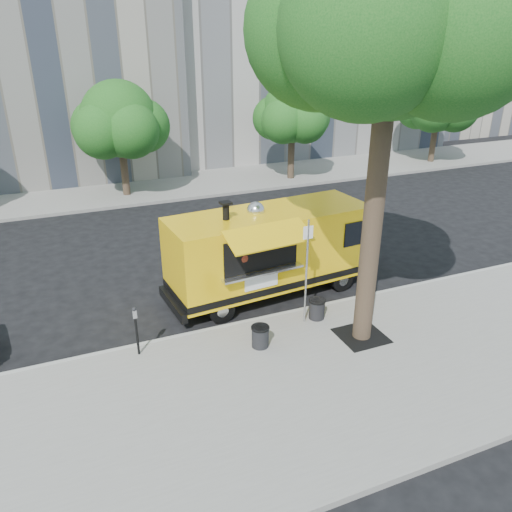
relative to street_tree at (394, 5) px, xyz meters
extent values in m
plane|color=black|center=(-2.60, 2.80, -8.01)|extent=(120.00, 120.00, 0.00)
cube|color=gray|center=(-2.60, -1.20, -7.94)|extent=(60.00, 6.00, 0.15)
cube|color=#999993|center=(-2.60, 1.87, -7.94)|extent=(60.00, 0.14, 0.16)
cube|color=gray|center=(-2.60, 16.30, -7.94)|extent=(60.00, 5.00, 0.15)
cube|color=#ACA190|center=(27.40, 26.80, -0.01)|extent=(16.00, 12.00, 16.00)
cylinder|color=#33261C|center=(0.00, 0.00, -4.61)|extent=(0.48, 0.48, 6.50)
sphere|color=#134A16|center=(0.00, 0.00, 0.07)|extent=(4.68, 4.68, 4.68)
cube|color=black|center=(0.00, 0.00, -7.86)|extent=(1.20, 1.20, 0.02)
cylinder|color=#33261C|center=(-3.60, 15.50, -6.56)|extent=(0.36, 0.36, 2.60)
sphere|color=#134A16|center=(-3.60, 15.50, -4.16)|extent=(3.60, 3.60, 3.60)
cylinder|color=#33261C|center=(5.40, 15.20, -6.56)|extent=(0.36, 0.36, 2.60)
sphere|color=#134A16|center=(5.40, 15.20, -4.27)|extent=(3.24, 3.24, 3.24)
cylinder|color=#33261C|center=(15.40, 15.40, -6.56)|extent=(0.36, 0.36, 2.60)
sphere|color=#134A16|center=(15.40, 15.40, -4.11)|extent=(3.78, 3.78, 3.78)
cylinder|color=silver|center=(-1.05, 1.25, -6.36)|extent=(0.06, 0.06, 3.00)
cube|color=white|center=(-1.05, 1.25, -5.21)|extent=(0.28, 0.02, 0.35)
cylinder|color=black|center=(-5.60, 1.45, -7.34)|extent=(0.06, 0.06, 1.05)
cube|color=silver|center=(-5.60, 1.45, -6.71)|extent=(0.10, 0.08, 0.22)
sphere|color=black|center=(-5.60, 1.45, -6.58)|extent=(0.11, 0.11, 0.11)
cube|color=yellow|center=(-1.16, 3.40, -6.43)|extent=(6.31, 2.61, 2.22)
cube|color=black|center=(-1.16, 3.40, -7.33)|extent=(6.33, 2.64, 0.21)
cube|color=black|center=(1.98, 3.68, -7.59)|extent=(0.35, 1.99, 0.28)
cube|color=black|center=(-4.31, 3.12, -7.59)|extent=(0.35, 1.99, 0.28)
cube|color=black|center=(1.92, 3.67, -6.07)|extent=(0.20, 1.66, 0.90)
cylinder|color=black|center=(1.03, 2.72, -7.63)|extent=(0.78, 0.33, 0.76)
cylinder|color=black|center=(0.88, 4.45, -7.63)|extent=(0.78, 0.33, 0.76)
cylinder|color=black|center=(-3.11, 2.35, -7.63)|extent=(0.78, 0.33, 0.76)
cylinder|color=black|center=(-3.27, 4.09, -7.63)|extent=(0.78, 0.33, 0.76)
cube|color=black|center=(-1.93, 2.35, -6.07)|extent=(2.28, 0.38, 0.99)
cube|color=silver|center=(-1.91, 2.19, -6.61)|extent=(2.49, 0.57, 0.06)
cube|color=yellow|center=(-1.88, 1.85, -5.40)|extent=(2.44, 1.10, 0.40)
cube|color=white|center=(-1.92, 2.27, -6.90)|extent=(1.04, 0.13, 0.47)
cylinder|color=black|center=(-2.58, 3.28, -5.08)|extent=(0.19, 0.19, 0.52)
sphere|color=silver|center=(-1.56, 3.56, -5.27)|extent=(0.53, 0.53, 0.53)
sphere|color=brown|center=(-2.47, 2.59, -6.12)|extent=(0.79, 0.79, 0.79)
cylinder|color=#FF590C|center=(-2.45, 2.36, -6.25)|extent=(0.33, 0.14, 0.32)
cylinder|color=black|center=(-0.65, 1.28, -7.58)|extent=(0.44, 0.44, 0.57)
cylinder|color=black|center=(-0.65, 1.28, -7.31)|extent=(0.48, 0.48, 0.04)
cylinder|color=black|center=(-2.66, 0.60, -7.58)|extent=(0.44, 0.44, 0.57)
cylinder|color=black|center=(-2.66, 0.60, -7.31)|extent=(0.48, 0.48, 0.04)
camera|label=1|loc=(-6.90, -9.30, -0.57)|focal=35.00mm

